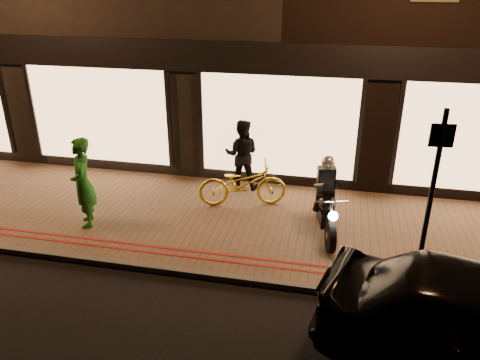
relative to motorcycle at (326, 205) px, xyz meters
name	(u,v)px	position (x,y,z in m)	size (l,w,h in m)	color
ground	(243,285)	(-1.26, -1.88, -0.73)	(90.00, 90.00, 0.00)	black
sidewalk	(263,225)	(-1.26, 0.12, -0.67)	(50.00, 4.00, 0.12)	brown
kerb_stone	(244,280)	(-1.26, -1.83, -0.67)	(50.00, 0.14, 0.12)	#59544C
red_kerb_lines	(249,261)	(-1.26, -1.33, -0.61)	(50.00, 0.26, 0.01)	maroon
motorcycle	(326,205)	(0.00, 0.00, 0.00)	(0.68, 1.93, 1.59)	black
sign_post	(432,193)	(1.58, -1.41, 1.06)	(0.35, 0.09, 3.00)	black
bicycle_gold	(243,184)	(-1.84, 0.85, -0.11)	(0.67, 1.93, 1.01)	gold
person_green	(83,183)	(-4.77, -0.68, 0.32)	(0.68, 0.45, 1.86)	#1D6C1C
person_dark	(242,154)	(-2.05, 1.77, 0.23)	(0.82, 0.64, 1.69)	black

